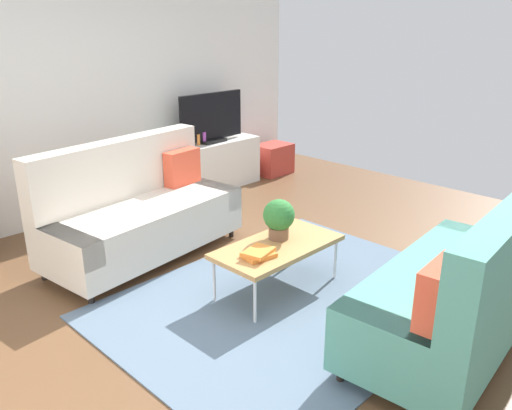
{
  "coord_description": "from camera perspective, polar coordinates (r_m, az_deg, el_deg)",
  "views": [
    {
      "loc": [
        -2.78,
        -2.67,
        2.17
      ],
      "look_at": [
        0.23,
        0.29,
        0.65
      ],
      "focal_mm": 36.41,
      "sensor_mm": 36.0,
      "label": 1
    }
  ],
  "objects": [
    {
      "name": "area_rug",
      "position": [
        4.32,
        3.87,
        -10.31
      ],
      "size": [
        2.9,
        2.2,
        0.01
      ],
      "primitive_type": "cube",
      "color": "slate",
      "rests_on": "ground_plane"
    },
    {
      "name": "vase_0",
      "position": [
        6.58,
        -9.1,
        6.75
      ],
      "size": [
        0.09,
        0.09,
        0.14
      ],
      "primitive_type": "cylinder",
      "color": "#33B29E",
      "rests_on": "tv_console"
    },
    {
      "name": "coffee_table",
      "position": [
        4.29,
        2.4,
        -4.67
      ],
      "size": [
        1.1,
        0.56,
        0.42
      ],
      "color": "#B7844C",
      "rests_on": "ground_plane"
    },
    {
      "name": "wall_far",
      "position": [
        6.18,
        -18.81,
        12.09
      ],
      "size": [
        6.4,
        0.12,
        2.9
      ],
      "primitive_type": "cube",
      "color": "white",
      "rests_on": "ground_plane"
    },
    {
      "name": "bottle_1",
      "position": [
        6.77,
        -5.72,
        7.32
      ],
      "size": [
        0.05,
        0.05,
        0.16
      ],
      "primitive_type": "cylinder",
      "color": "purple",
      "rests_on": "tv_console"
    },
    {
      "name": "ground_plane",
      "position": [
        4.42,
        0.62,
        -9.56
      ],
      "size": [
        7.68,
        7.68,
        0.0
      ],
      "primitive_type": "plane",
      "color": "brown"
    },
    {
      "name": "vase_1",
      "position": [
        6.67,
        -8.08,
        7.03
      ],
      "size": [
        0.12,
        0.12,
        0.16
      ],
      "primitive_type": "cylinder",
      "color": "silver",
      "rests_on": "tv_console"
    },
    {
      "name": "couch_green",
      "position": [
        3.82,
        21.68,
        -8.58
      ],
      "size": [
        1.96,
        1.0,
        1.1
      ],
      "rotation": [
        0.0,
        0.0,
        0.08
      ],
      "color": "teal",
      "rests_on": "ground_plane"
    },
    {
      "name": "bottle_0",
      "position": [
        6.71,
        -6.36,
        7.13
      ],
      "size": [
        0.05,
        0.05,
        0.14
      ],
      "primitive_type": "cylinder",
      "color": "orange",
      "rests_on": "tv_console"
    },
    {
      "name": "table_book_0",
      "position": [
        4.05,
        0.29,
        -5.52
      ],
      "size": [
        0.27,
        0.22,
        0.03
      ],
      "primitive_type": "cube",
      "rotation": [
        0.0,
        0.0,
        -0.17
      ],
      "color": "orange",
      "rests_on": "coffee_table"
    },
    {
      "name": "tv",
      "position": [
        6.83,
        -4.91,
        9.46
      ],
      "size": [
        1.0,
        0.2,
        0.64
      ],
      "color": "black",
      "rests_on": "tv_console"
    },
    {
      "name": "couch_beige",
      "position": [
        5.05,
        -12.7,
        -0.7
      ],
      "size": [
        1.99,
        1.06,
        1.1
      ],
      "rotation": [
        0.0,
        0.0,
        3.26
      ],
      "color": "beige",
      "rests_on": "ground_plane"
    },
    {
      "name": "potted_plant",
      "position": [
        4.32,
        2.53,
        -1.37
      ],
      "size": [
        0.27,
        0.27,
        0.35
      ],
      "color": "brown",
      "rests_on": "coffee_table"
    },
    {
      "name": "table_book_1",
      "position": [
        4.04,
        0.3,
        -5.13
      ],
      "size": [
        0.28,
        0.23,
        0.03
      ],
      "primitive_type": "cube",
      "rotation": [
        0.0,
        0.0,
        0.23
      ],
      "color": "orange",
      "rests_on": "table_book_0"
    },
    {
      "name": "tv_console",
      "position": [
        6.99,
        -4.87,
        4.38
      ],
      "size": [
        1.4,
        0.44,
        0.64
      ],
      "primitive_type": "cube",
      "color": "silver",
      "rests_on": "ground_plane"
    },
    {
      "name": "storage_trunk",
      "position": [
        7.68,
        1.88,
        5.08
      ],
      "size": [
        0.52,
        0.4,
        0.44
      ],
      "primitive_type": "cube",
      "color": "#B2382D",
      "rests_on": "ground_plane"
    }
  ]
}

